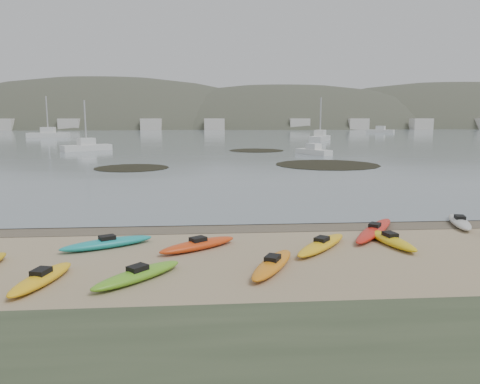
{
  "coord_description": "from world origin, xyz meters",
  "views": [
    {
      "loc": [
        -1.57,
        -20.13,
        4.78
      ],
      "look_at": [
        0.0,
        0.0,
        1.5
      ],
      "focal_mm": 35.0,
      "sensor_mm": 36.0,
      "label": 1
    }
  ],
  "objects": [
    {
      "name": "ground",
      "position": [
        0.0,
        0.0,
        0.0
      ],
      "size": [
        600.0,
        600.0,
        0.0
      ],
      "primitive_type": "plane",
      "color": "tan",
      "rests_on": "ground"
    },
    {
      "name": "wet_sand",
      "position": [
        0.0,
        -0.3,
        0.0
      ],
      "size": [
        60.0,
        60.0,
        0.0
      ],
      "primitive_type": "plane",
      "color": "brown",
      "rests_on": "ground"
    },
    {
      "name": "water",
      "position": [
        0.0,
        300.0,
        0.01
      ],
      "size": [
        1200.0,
        1200.0,
        0.0
      ],
      "primitive_type": "plane",
      "color": "slate",
      "rests_on": "ground"
    },
    {
      "name": "kayaks",
      "position": [
        0.12,
        -4.13,
        0.17
      ],
      "size": [
        19.8,
        9.17,
        0.34
      ],
      "color": "gold",
      "rests_on": "ground"
    },
    {
      "name": "kelp_mats",
      "position": [
        5.03,
        30.21,
        0.03
      ],
      "size": [
        27.38,
        28.72,
        0.04
      ],
      "color": "black",
      "rests_on": "water"
    },
    {
      "name": "moored_boats",
      "position": [
        1.6,
        79.17,
        0.55
      ],
      "size": [
        94.15,
        80.62,
        1.26
      ],
      "color": "silver",
      "rests_on": "ground"
    },
    {
      "name": "far_hills",
      "position": [
        39.38,
        193.97,
        -15.93
      ],
      "size": [
        550.0,
        135.0,
        80.0
      ],
      "color": "#384235",
      "rests_on": "ground"
    },
    {
      "name": "far_town",
      "position": [
        6.0,
        145.0,
        2.0
      ],
      "size": [
        199.0,
        5.0,
        4.0
      ],
      "color": "beige",
      "rests_on": "ground"
    }
  ]
}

